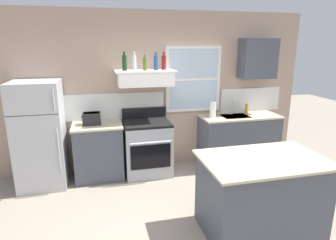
{
  "coord_description": "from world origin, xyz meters",
  "views": [
    {
      "loc": [
        -0.98,
        -2.65,
        2.16
      ],
      "look_at": [
        -0.05,
        1.2,
        1.1
      ],
      "focal_mm": 30.64,
      "sensor_mm": 36.0,
      "label": 1
    }
  ],
  "objects": [
    {
      "name": "ground_plane",
      "position": [
        0.0,
        0.0,
        0.0
      ],
      "size": [
        16.0,
        16.0,
        0.0
      ],
      "primitive_type": "plane",
      "color": "gray"
    },
    {
      "name": "back_wall",
      "position": [
        0.03,
        2.23,
        1.35
      ],
      "size": [
        5.4,
        0.11,
        2.7
      ],
      "color": "tan",
      "rests_on": "ground_plane"
    },
    {
      "name": "refrigerator",
      "position": [
        -1.9,
        1.84,
        0.82
      ],
      "size": [
        0.7,
        0.72,
        1.63
      ],
      "color": "#B7BABC",
      "rests_on": "ground_plane"
    },
    {
      "name": "counter_left_of_stove",
      "position": [
        -1.05,
        1.9,
        0.46
      ],
      "size": [
        0.79,
        0.63,
        0.91
      ],
      "color": "#474C56",
      "rests_on": "ground_plane"
    },
    {
      "name": "toaster",
      "position": [
        -1.13,
        1.92,
        1.01
      ],
      "size": [
        0.3,
        0.2,
        0.19
      ],
      "color": "black",
      "rests_on": "counter_left_of_stove"
    },
    {
      "name": "stove_range",
      "position": [
        -0.25,
        1.86,
        0.46
      ],
      "size": [
        0.76,
        0.69,
        1.09
      ],
      "color": "#9EA0A5",
      "rests_on": "ground_plane"
    },
    {
      "name": "range_hood_shelf",
      "position": [
        -0.25,
        1.96,
        1.62
      ],
      "size": [
        0.96,
        0.52,
        0.24
      ],
      "color": "white"
    },
    {
      "name": "bottle_dark_green_wine",
      "position": [
        -0.57,
        1.95,
        1.87
      ],
      "size": [
        0.07,
        0.07,
        0.3
      ],
      "color": "#143819",
      "rests_on": "range_hood_shelf"
    },
    {
      "name": "bottle_clear_tall",
      "position": [
        -0.41,
        1.98,
        1.87
      ],
      "size": [
        0.06,
        0.06,
        0.3
      ],
      "color": "silver",
      "rests_on": "range_hood_shelf"
    },
    {
      "name": "bottle_olive_oil_square",
      "position": [
        -0.26,
        1.9,
        1.85
      ],
      "size": [
        0.06,
        0.06,
        0.25
      ],
      "color": "#4C601E",
      "rests_on": "range_hood_shelf"
    },
    {
      "name": "bottle_blue_liqueur",
      "position": [
        -0.08,
        1.92,
        1.86
      ],
      "size": [
        0.07,
        0.07,
        0.28
      ],
      "color": "#1E478C",
      "rests_on": "range_hood_shelf"
    },
    {
      "name": "bottle_red_label_wine",
      "position": [
        0.07,
        1.99,
        1.86
      ],
      "size": [
        0.07,
        0.07,
        0.28
      ],
      "color": "maroon",
      "rests_on": "range_hood_shelf"
    },
    {
      "name": "counter_right_with_sink",
      "position": [
        1.45,
        1.9,
        0.46
      ],
      "size": [
        1.43,
        0.63,
        0.91
      ],
      "color": "#474C56",
      "rests_on": "ground_plane"
    },
    {
      "name": "sink_faucet",
      "position": [
        1.35,
        2.0,
        1.08
      ],
      "size": [
        0.03,
        0.17,
        0.28
      ],
      "color": "silver",
      "rests_on": "counter_right_with_sink"
    },
    {
      "name": "paper_towel_roll",
      "position": [
        0.93,
        1.9,
        1.04
      ],
      "size": [
        0.11,
        0.11,
        0.27
      ],
      "primitive_type": "cylinder",
      "color": "white",
      "rests_on": "counter_right_with_sink"
    },
    {
      "name": "dish_soap_bottle",
      "position": [
        1.63,
        2.0,
        1.0
      ],
      "size": [
        0.06,
        0.06,
        0.18
      ],
      "primitive_type": "cylinder",
      "color": "orange",
      "rests_on": "counter_right_with_sink"
    },
    {
      "name": "kitchen_island",
      "position": [
        0.77,
        0.01,
        0.46
      ],
      "size": [
        1.4,
        0.9,
        0.91
      ],
      "color": "#474C56",
      "rests_on": "ground_plane"
    },
    {
      "name": "upper_cabinet_right",
      "position": [
        1.8,
        2.04,
        1.9
      ],
      "size": [
        0.64,
        0.32,
        0.7
      ],
      "color": "#474C56"
    }
  ]
}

